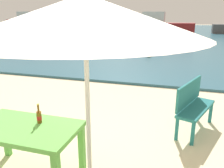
{
  "coord_description": "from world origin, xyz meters",
  "views": [
    {
      "loc": [
        1.13,
        -1.88,
        2.12
      ],
      "look_at": [
        -0.37,
        3.0,
        0.6
      ],
      "focal_mm": 36.87,
      "sensor_mm": 36.0,
      "label": 1
    }
  ],
  "objects_px": {
    "beer_bottle_amber": "(39,116)",
    "patio_umbrella": "(85,16)",
    "boat_cargo_ship": "(30,23)",
    "bench_teal_center": "(193,103)",
    "boat_barge": "(158,28)",
    "picnic_table_green": "(25,134)",
    "swimmer_person": "(148,53)"
  },
  "relations": [
    {
      "from": "beer_bottle_amber",
      "to": "patio_umbrella",
      "type": "distance_m",
      "value": 1.64
    },
    {
      "from": "beer_bottle_amber",
      "to": "boat_cargo_ship",
      "type": "relative_size",
      "value": 0.04
    },
    {
      "from": "bench_teal_center",
      "to": "boat_barge",
      "type": "relative_size",
      "value": 0.19
    },
    {
      "from": "bench_teal_center",
      "to": "beer_bottle_amber",
      "type": "bearing_deg",
      "value": -136.14
    },
    {
      "from": "beer_bottle_amber",
      "to": "boat_barge",
      "type": "height_order",
      "value": "boat_barge"
    },
    {
      "from": "picnic_table_green",
      "to": "bench_teal_center",
      "type": "relative_size",
      "value": 1.12
    },
    {
      "from": "beer_bottle_amber",
      "to": "bench_teal_center",
      "type": "distance_m",
      "value": 2.81
    },
    {
      "from": "picnic_table_green",
      "to": "boat_barge",
      "type": "bearing_deg",
      "value": 91.57
    },
    {
      "from": "boat_barge",
      "to": "boat_cargo_ship",
      "type": "bearing_deg",
      "value": 160.43
    },
    {
      "from": "picnic_table_green",
      "to": "bench_teal_center",
      "type": "xyz_separation_m",
      "value": [
        2.14,
        2.08,
        -0.11
      ]
    },
    {
      "from": "swimmer_person",
      "to": "boat_barge",
      "type": "xyz_separation_m",
      "value": [
        -0.77,
        11.93,
        0.71
      ]
    },
    {
      "from": "swimmer_person",
      "to": "bench_teal_center",
      "type": "bearing_deg",
      "value": -75.6
    },
    {
      "from": "picnic_table_green",
      "to": "beer_bottle_amber",
      "type": "distance_m",
      "value": 0.29
    },
    {
      "from": "bench_teal_center",
      "to": "boat_cargo_ship",
      "type": "relative_size",
      "value": 0.17
    },
    {
      "from": "boat_barge",
      "to": "boat_cargo_ship",
      "type": "xyz_separation_m",
      "value": [
        -20.16,
        7.17,
        0.08
      ]
    },
    {
      "from": "picnic_table_green",
      "to": "beer_bottle_amber",
      "type": "xyz_separation_m",
      "value": [
        0.13,
        0.15,
        0.2
      ]
    },
    {
      "from": "picnic_table_green",
      "to": "boat_cargo_ship",
      "type": "distance_m",
      "value": 35.53
    },
    {
      "from": "picnic_table_green",
      "to": "boat_cargo_ship",
      "type": "height_order",
      "value": "boat_cargo_ship"
    },
    {
      "from": "beer_bottle_amber",
      "to": "swimmer_person",
      "type": "distance_m",
      "value": 9.61
    },
    {
      "from": "patio_umbrella",
      "to": "swimmer_person",
      "type": "xyz_separation_m",
      "value": [
        -0.87,
        10.09,
        -1.88
      ]
    },
    {
      "from": "picnic_table_green",
      "to": "beer_bottle_amber",
      "type": "bearing_deg",
      "value": 48.98
    },
    {
      "from": "beer_bottle_amber",
      "to": "bench_teal_center",
      "type": "xyz_separation_m",
      "value": [
        2.01,
        1.93,
        -0.31
      ]
    },
    {
      "from": "bench_teal_center",
      "to": "picnic_table_green",
      "type": "bearing_deg",
      "value": -135.8
    },
    {
      "from": "bench_teal_center",
      "to": "boat_barge",
      "type": "distance_m",
      "value": 19.78
    },
    {
      "from": "bench_teal_center",
      "to": "boat_barge",
      "type": "height_order",
      "value": "boat_barge"
    },
    {
      "from": "swimmer_person",
      "to": "boat_cargo_ship",
      "type": "distance_m",
      "value": 28.34
    },
    {
      "from": "picnic_table_green",
      "to": "boat_barge",
      "type": "relative_size",
      "value": 0.21
    },
    {
      "from": "bench_teal_center",
      "to": "swimmer_person",
      "type": "distance_m",
      "value": 7.91
    },
    {
      "from": "boat_barge",
      "to": "boat_cargo_ship",
      "type": "height_order",
      "value": "boat_cargo_ship"
    },
    {
      "from": "bench_teal_center",
      "to": "boat_barge",
      "type": "xyz_separation_m",
      "value": [
        -2.74,
        19.58,
        0.41
      ]
    },
    {
      "from": "swimmer_person",
      "to": "beer_bottle_amber",
      "type": "bearing_deg",
      "value": -90.26
    },
    {
      "from": "picnic_table_green",
      "to": "patio_umbrella",
      "type": "relative_size",
      "value": 0.61
    }
  ]
}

